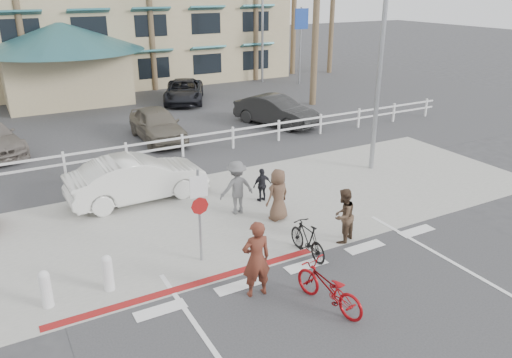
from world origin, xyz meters
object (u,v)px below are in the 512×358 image
sign_post (199,211)px  bike_red (329,288)px  bike_black (307,239)px  car_white_sedan (137,179)px

sign_post → bike_red: size_ratio=1.48×
sign_post → bike_black: bearing=-23.8°
car_white_sedan → sign_post: bearing=-178.6°
bike_red → car_white_sedan: car_white_sedan is taller
sign_post → bike_red: 3.85m
sign_post → car_white_sedan: size_ratio=0.62×
sign_post → bike_red: (1.72, -3.32, -0.93)m
bike_red → car_white_sedan: 8.36m
sign_post → bike_red: sign_post is taller
sign_post → bike_black: sign_post is taller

